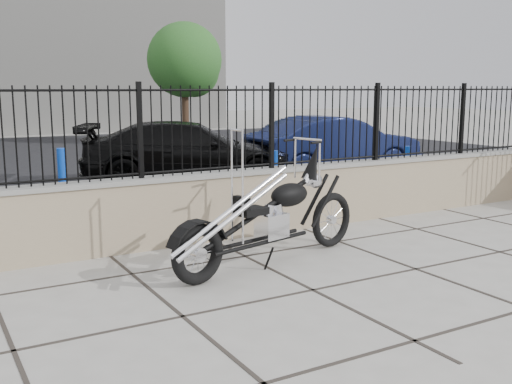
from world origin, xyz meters
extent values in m
plane|color=#99968E|center=(0.00, 0.00, 0.00)|extent=(90.00, 90.00, 0.00)
plane|color=black|center=(0.00, 12.50, 0.00)|extent=(30.00, 30.00, 0.00)
cube|color=gray|center=(0.00, 2.50, 0.48)|extent=(14.00, 0.36, 0.96)
cube|color=black|center=(0.00, 2.50, 1.56)|extent=(14.00, 0.08, 1.20)
imported|color=black|center=(1.81, 7.36, 0.69)|extent=(5.15, 3.75, 1.39)
imported|color=#111940|center=(5.42, 6.78, 0.72)|extent=(4.46, 1.75, 1.45)
cylinder|color=blue|center=(-1.44, 5.25, 0.57)|extent=(0.15, 0.15, 1.14)
cylinder|color=#0D18C3|center=(2.74, 5.18, 0.44)|extent=(0.12, 0.12, 0.89)
cylinder|color=#0A37A2|center=(5.46, 4.30, 0.46)|extent=(0.13, 0.13, 0.91)
cylinder|color=#382619|center=(5.44, 15.99, 1.30)|extent=(0.26, 0.26, 2.59)
sphere|color=#366425|center=(5.44, 15.99, 3.28)|extent=(2.77, 2.77, 2.77)
camera|label=1|loc=(-3.57, -4.99, 2.14)|focal=42.00mm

